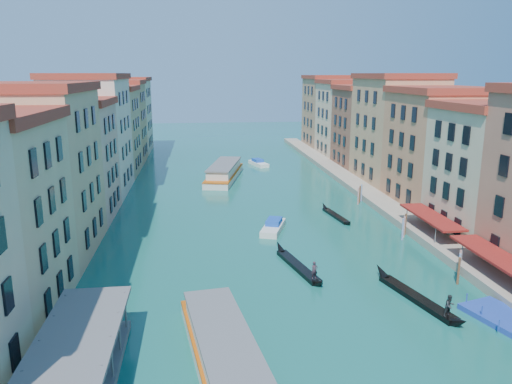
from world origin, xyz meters
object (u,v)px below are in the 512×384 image
Objects in this scene: vaporetto_far at (224,172)px; vaporetto_near at (223,350)px; gondola_right at (418,296)px; gondola_fore at (298,265)px; vaporetto_stop at (78,368)px; blue_dock at (501,316)px.

vaporetto_near is at bearing -80.71° from vaporetto_far.
vaporetto_far reaches higher than gondola_right.
vaporetto_stop is at bearing -147.64° from gondola_fore.
vaporetto_near is (10.00, 1.33, -0.22)m from vaporetto_stop.
vaporetto_far is at bearing 90.41° from gondola_right.
vaporetto_near is 67.06m from vaporetto_far.
vaporetto_near reaches higher than gondola_fore.
vaporetto_near is at bearing -129.86° from gondola_fore.
vaporetto_far is at bearing 78.44° from vaporetto_stop.
vaporetto_stop is 0.88× the size of vaporetto_near.
gondola_fore reaches higher than blue_dock.
gondola_fore is at bearing 122.20° from blue_dock.
gondola_right is (9.59, -9.40, 0.09)m from gondola_fore.
vaporetto_far is 49.45m from gondola_fore.
blue_dock is (24.50, 4.26, -0.97)m from vaporetto_near.
gondola_right is (14.83, -58.56, -0.91)m from vaporetto_far.
vaporetto_near is 20.04m from gondola_fore.
vaporetto_stop reaches higher than blue_dock.
vaporetto_far reaches higher than gondola_fore.
vaporetto_far is 60.42m from gondola_right.
gondola_fore is at bearing 121.77° from gondola_right.
gondola_right is 7.05m from blue_dock.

